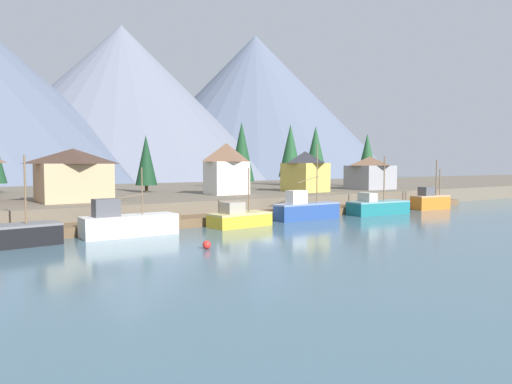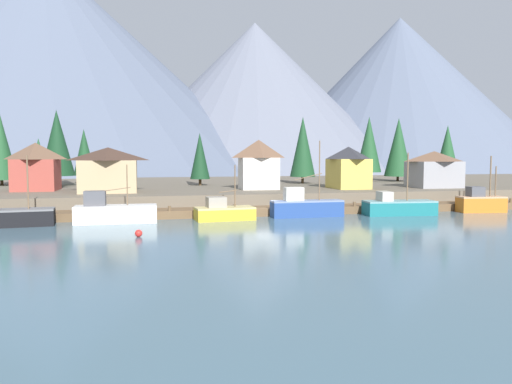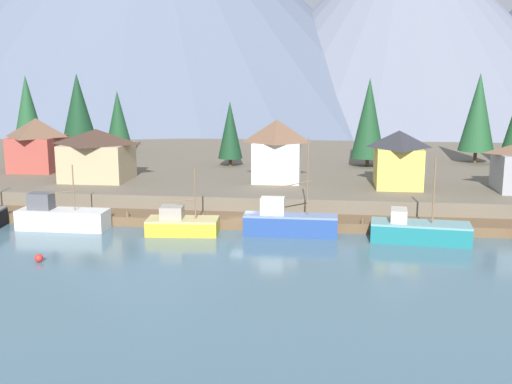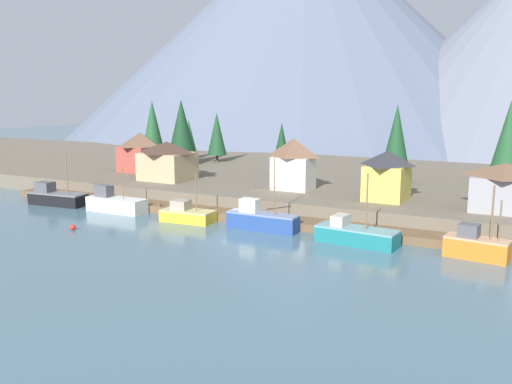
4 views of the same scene
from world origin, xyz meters
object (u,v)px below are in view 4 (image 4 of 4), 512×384
Objects in this scene: house_red at (140,151)px; channel_buoy at (73,227)px; conifer_centre at (509,137)px; fishing_boat_orange at (476,246)px; fishing_boat_blue at (261,219)px; conifer_far_left at (282,146)px; house_white at (293,163)px; conifer_near_left at (217,134)px; conifer_mid_left at (153,128)px; fishing_boat_white at (115,203)px; conifer_mid_right at (182,128)px; fishing_boat_yellow at (187,214)px; fishing_boat_black at (56,197)px; house_tan at (167,160)px; fishing_boat_teal at (356,235)px; conifer_back_right at (396,140)px; conifer_far_right at (189,136)px; house_grey at (504,187)px; house_yellow at (387,175)px.

house_red is 10.13× the size of channel_buoy.
fishing_boat_orange is at bearing -90.30° from conifer_centre.
conifer_far_left is (-10.16, 27.18, 6.33)m from fishing_boat_blue.
house_white is 33.60m from conifer_centre.
conifer_mid_left is (-13.21, -4.43, 1.04)m from conifer_near_left.
fishing_boat_white is 34.55m from conifer_mid_right.
fishing_boat_yellow is 18.56m from house_white.
house_white reaches higher than fishing_boat_orange.
fishing_boat_black is 1.15× the size of house_tan.
conifer_back_right reaches higher than fishing_boat_teal.
fishing_boat_yellow is at bearing 46.64° from channel_buoy.
fishing_boat_yellow is 0.57× the size of conifer_mid_left.
conifer_near_left is at bearing -12.00° from conifer_far_right.
fishing_boat_teal is at bearing -4.08° from fishing_boat_blue.
fishing_boat_teal is 1.21× the size of house_grey.
conifer_far_right is at bearing 144.98° from house_white.
fishing_boat_blue reaches higher than house_tan.
fishing_boat_white is at bearing -175.57° from fishing_boat_teal.
fishing_boat_black is 21.44m from house_red.
conifer_far_left reaches higher than channel_buoy.
conifer_mid_right is at bearing 121.96° from fishing_boat_yellow.
house_white is 33.17m from house_red.
conifer_mid_right reaches higher than house_tan.
house_tan is at bearing 163.45° from fishing_boat_teal.
conifer_mid_right is at bearing 176.78° from conifer_back_right.
fishing_boat_white is 15.03m from house_tan.
house_yellow reaches higher than house_grey.
fishing_boat_orange is at bearing 13.27° from channel_buoy.
conifer_centre reaches higher than fishing_boat_black.
fishing_boat_blue is 1.02× the size of fishing_boat_teal.
fishing_boat_yellow is 28.73m from conifer_far_left.
fishing_boat_yellow is at bearing -53.67° from conifer_mid_right.
conifer_mid_right is (-10.94, 31.62, 8.62)m from fishing_boat_white.
conifer_near_left is 23.49m from conifer_far_left.
conifer_far_left is (-34.98, 27.65, 6.30)m from fishing_boat_orange.
house_grey is at bearing 15.47° from fishing_boat_white.
house_yellow is at bearing -27.77° from conifer_far_right.
house_yellow is at bearing 37.95° from channel_buoy.
fishing_boat_blue is 47.01m from conifer_mid_right.
fishing_boat_yellow is (12.61, -0.39, -0.23)m from fishing_boat_white.
house_tan is (-22.09, -1.19, -0.66)m from house_white.
conifer_mid_right is at bearing -114.90° from conifer_near_left.
fishing_boat_orange is at bearing -47.74° from house_yellow.
fishing_boat_orange is 0.90× the size of conifer_far_right.
fishing_boat_black is 37.39m from conifer_mid_left.
house_white is at bearing -27.13° from conifer_mid_right.
fishing_boat_teal is 58.88m from conifer_near_left.
house_yellow is at bearing -4.73° from house_white.
house_yellow reaches higher than fishing_boat_black.
conifer_centre is (0.18, 34.53, 8.62)m from fishing_boat_orange.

